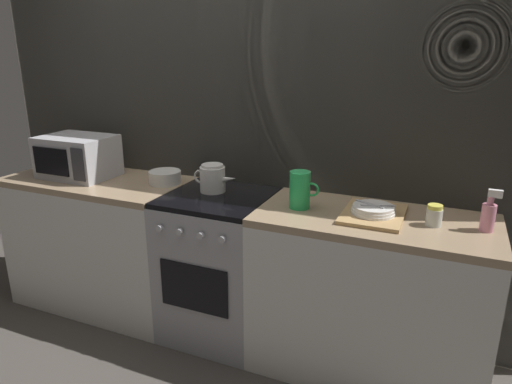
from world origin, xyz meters
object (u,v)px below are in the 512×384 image
stove_unit (219,265)px  kettle (213,178)px  mixing_bowl (165,177)px  spice_jar (434,216)px  dish_pile (373,212)px  spray_bottle (489,215)px  pitcher (300,190)px  microwave (78,157)px

stove_unit → kettle: (-0.06, 0.05, 0.53)m
stove_unit → mixing_bowl: bearing=168.4°
mixing_bowl → spice_jar: size_ratio=1.90×
kettle → dish_pile: size_ratio=0.71×
stove_unit → spray_bottle: bearing=0.8°
pitcher → dish_pile: size_ratio=0.50×
dish_pile → spray_bottle: 0.52m
dish_pile → spice_jar: size_ratio=3.81×
stove_unit → mixing_bowl: (-0.42, 0.09, 0.49)m
spice_jar → spray_bottle: 0.24m
kettle → spice_jar: (1.24, -0.06, -0.03)m
microwave → spray_bottle: bearing=0.5°
microwave → mixing_bowl: bearing=8.1°
spray_bottle → stove_unit: bearing=-179.2°
kettle → dish_pile: kettle is taller
pitcher → spray_bottle: size_ratio=0.99×
microwave → kettle: 0.98m
microwave → spice_jar: 2.21m
microwave → mixing_bowl: (0.62, 0.09, -0.10)m
stove_unit → kettle: bearing=137.0°
kettle → spray_bottle: spray_bottle is taller
mixing_bowl → stove_unit: bearing=-11.6°
spice_jar → dish_pile: bearing=178.0°
kettle → mixing_bowl: 0.36m
spray_bottle → dish_pile: bearing=-178.2°
microwave → pitcher: bearing=-0.6°
microwave → spray_bottle: (2.44, 0.02, -0.06)m
kettle → dish_pile: bearing=-3.0°
kettle → spray_bottle: 1.47m
stove_unit → microwave: 1.19m
stove_unit → kettle: size_ratio=3.16×
stove_unit → spice_jar: spice_jar is taller
mixing_bowl → pitcher: (0.92, -0.10, 0.06)m
stove_unit → microwave: (-1.03, -0.00, 0.59)m
pitcher → spray_bottle: 0.91m
spice_jar → spray_bottle: spray_bottle is taller
mixing_bowl → dish_pile: bearing=-3.6°
stove_unit → spice_jar: (1.18, -0.01, 0.50)m
kettle → mixing_bowl: (-0.36, 0.03, -0.04)m
spice_jar → spray_bottle: size_ratio=0.52×
microwave → spice_jar: size_ratio=4.38×
spice_jar → spray_bottle: bearing=6.5°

